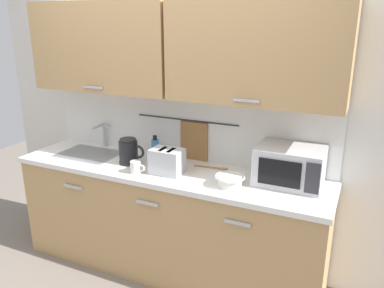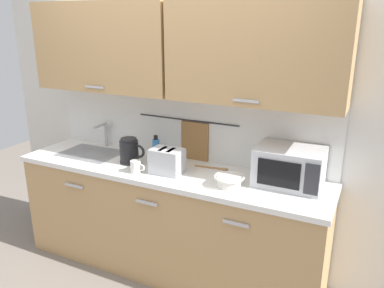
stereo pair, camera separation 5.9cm
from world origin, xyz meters
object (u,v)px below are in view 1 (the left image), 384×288
electric_kettle (129,151)px  dish_soap_bottle (155,148)px  mug_near_sink (136,167)px  mixing_bowl (230,180)px  wooden_spoon (215,168)px  toaster (167,161)px  microwave (290,166)px

electric_kettle → dish_soap_bottle: bearing=58.2°
mug_near_sink → mixing_bowl: (0.72, 0.07, -0.00)m
electric_kettle → mixing_bowl: bearing=-5.4°
dish_soap_bottle → wooden_spoon: size_ratio=0.71×
electric_kettle → wooden_spoon: electric_kettle is taller
mixing_bowl → toaster: size_ratio=0.84×
dish_soap_bottle → mug_near_sink: 0.36m
microwave → dish_soap_bottle: size_ratio=2.35×
mug_near_sink → wooden_spoon: size_ratio=0.43×
toaster → wooden_spoon: size_ratio=0.93×
wooden_spoon → microwave: bearing=-4.9°
mug_near_sink → mixing_bowl: bearing=5.7°
mug_near_sink → electric_kettle: bearing=136.4°
microwave → toaster: microwave is taller
microwave → mug_near_sink: (-1.09, -0.29, -0.09)m
electric_kettle → mixing_bowl: size_ratio=1.06×
microwave → toaster: bearing=-167.7°
mug_near_sink → microwave: bearing=15.0°
mixing_bowl → toaster: toaster is taller
dish_soap_bottle → mixing_bowl: 0.82m
mug_near_sink → toaster: size_ratio=0.47×
mixing_bowl → microwave: bearing=30.9°
electric_kettle → mixing_bowl: electric_kettle is taller
microwave → wooden_spoon: 0.60m
toaster → microwave: bearing=12.3°
microwave → mug_near_sink: microwave is taller
mixing_bowl → wooden_spoon: (-0.21, 0.27, -0.04)m
dish_soap_bottle → mixing_bowl: bearing=-20.6°
microwave → dish_soap_bottle: bearing=176.5°
microwave → toaster: 0.90m
electric_kettle → dish_soap_bottle: (0.13, 0.20, -0.01)m
dish_soap_bottle → toaster: dish_soap_bottle is taller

